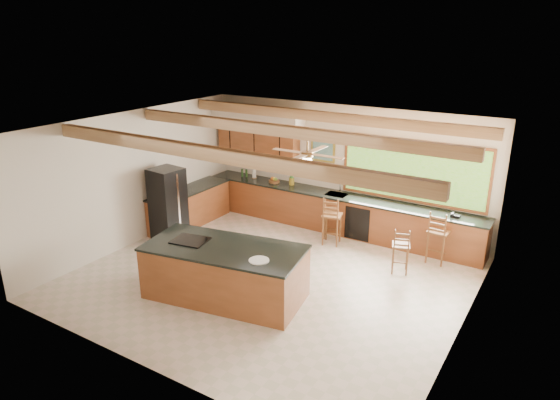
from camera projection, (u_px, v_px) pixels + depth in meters
The scene contains 9 objects.
ground at pixel (271, 278), 9.86m from camera, with size 7.20×7.20×0.00m, color beige.
room_shell at pixel (281, 161), 9.74m from camera, with size 7.27×6.54×3.02m.
counter_run at pixel (298, 211), 12.13m from camera, with size 7.12×3.10×1.24m.
island at pixel (225, 272), 9.04m from camera, with size 3.05×1.82×1.02m.
refrigerator at pixel (168, 204), 11.42m from camera, with size 0.73×0.71×1.70m.
bar_stool_a at pixel (330, 214), 11.54m from camera, with size 0.47×0.48×1.00m.
bar_stool_b at pixel (331, 217), 11.17m from camera, with size 0.49×0.49×1.15m.
bar_stool_c at pixel (400, 247), 9.88m from camera, with size 0.44×0.44×0.97m.
bar_stool_d at pixel (438, 233), 10.27m from camera, with size 0.43×0.43×1.15m.
Camera 1 is at (4.80, -7.38, 4.70)m, focal length 32.00 mm.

